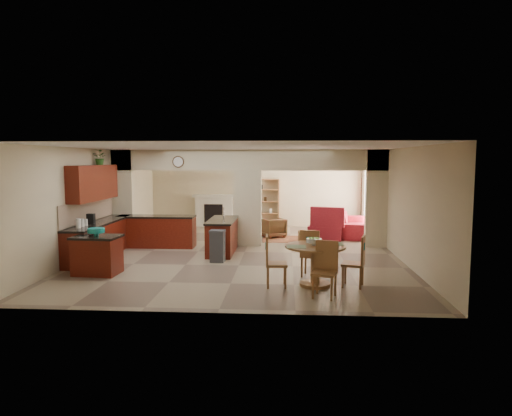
# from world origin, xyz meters

# --- Properties ---
(floor) EXTENTS (10.00, 10.00, 0.00)m
(floor) POSITION_xyz_m (0.00, 0.00, 0.00)
(floor) COLOR #86775C
(floor) RESTS_ON ground
(ceiling) EXTENTS (10.00, 10.00, 0.00)m
(ceiling) POSITION_xyz_m (0.00, 0.00, 2.80)
(ceiling) COLOR white
(ceiling) RESTS_ON wall_back
(wall_back) EXTENTS (8.00, 0.00, 8.00)m
(wall_back) POSITION_xyz_m (0.00, 5.00, 1.40)
(wall_back) COLOR #C5B590
(wall_back) RESTS_ON floor
(wall_front) EXTENTS (8.00, 0.00, 8.00)m
(wall_front) POSITION_xyz_m (0.00, -5.00, 1.40)
(wall_front) COLOR #C5B590
(wall_front) RESTS_ON floor
(wall_left) EXTENTS (0.00, 10.00, 10.00)m
(wall_left) POSITION_xyz_m (-4.00, 0.00, 1.40)
(wall_left) COLOR #C5B590
(wall_left) RESTS_ON floor
(wall_right) EXTENTS (0.00, 10.00, 10.00)m
(wall_right) POSITION_xyz_m (4.00, 0.00, 1.40)
(wall_right) COLOR #C5B590
(wall_right) RESTS_ON floor
(partition_left_pier) EXTENTS (0.60, 0.25, 2.80)m
(partition_left_pier) POSITION_xyz_m (-3.70, 1.00, 1.40)
(partition_left_pier) COLOR #C5B590
(partition_left_pier) RESTS_ON floor
(partition_center_pier) EXTENTS (0.80, 0.25, 2.20)m
(partition_center_pier) POSITION_xyz_m (0.00, 1.00, 1.10)
(partition_center_pier) COLOR #C5B590
(partition_center_pier) RESTS_ON floor
(partition_right_pier) EXTENTS (0.60, 0.25, 2.80)m
(partition_right_pier) POSITION_xyz_m (3.70, 1.00, 1.40)
(partition_right_pier) COLOR #C5B590
(partition_right_pier) RESTS_ON floor
(partition_header) EXTENTS (8.00, 0.25, 0.60)m
(partition_header) POSITION_xyz_m (0.00, 1.00, 2.50)
(partition_header) COLOR #C5B590
(partition_header) RESTS_ON partition_center_pier
(kitchen_counter) EXTENTS (2.52, 3.29, 1.48)m
(kitchen_counter) POSITION_xyz_m (-3.26, -0.25, 0.46)
(kitchen_counter) COLOR #3D0D07
(kitchen_counter) RESTS_ON floor
(upper_cabinets) EXTENTS (0.35, 2.40, 0.90)m
(upper_cabinets) POSITION_xyz_m (-3.82, -0.80, 1.92)
(upper_cabinets) COLOR #3D0D07
(upper_cabinets) RESTS_ON wall_left
(peninsula) EXTENTS (0.70, 1.85, 0.91)m
(peninsula) POSITION_xyz_m (-0.60, -0.11, 0.46)
(peninsula) COLOR #3D0D07
(peninsula) RESTS_ON floor
(wall_clock) EXTENTS (0.34, 0.03, 0.34)m
(wall_clock) POSITION_xyz_m (-2.00, 0.85, 2.45)
(wall_clock) COLOR #472E17
(wall_clock) RESTS_ON partition_header
(rug) EXTENTS (1.60, 1.30, 0.01)m
(rug) POSITION_xyz_m (1.20, 2.10, 0.01)
(rug) COLOR brown
(rug) RESTS_ON floor
(fireplace) EXTENTS (1.60, 0.35, 1.20)m
(fireplace) POSITION_xyz_m (-1.60, 4.83, 0.61)
(fireplace) COLOR beige
(fireplace) RESTS_ON floor
(shelving_unit) EXTENTS (1.00, 0.32, 1.80)m
(shelving_unit) POSITION_xyz_m (0.35, 4.82, 0.90)
(shelving_unit) COLOR brown
(shelving_unit) RESTS_ON floor
(window_a) EXTENTS (0.02, 0.90, 1.90)m
(window_a) POSITION_xyz_m (3.97, 2.30, 1.20)
(window_a) COLOR white
(window_a) RESTS_ON wall_right
(window_b) EXTENTS (0.02, 0.90, 1.90)m
(window_b) POSITION_xyz_m (3.97, 4.00, 1.20)
(window_b) COLOR white
(window_b) RESTS_ON wall_right
(glazed_door) EXTENTS (0.02, 0.70, 2.10)m
(glazed_door) POSITION_xyz_m (3.97, 3.15, 1.05)
(glazed_door) COLOR white
(glazed_door) RESTS_ON wall_right
(drape_a_left) EXTENTS (0.10, 0.28, 2.30)m
(drape_a_left) POSITION_xyz_m (3.93, 1.70, 1.20)
(drape_a_left) COLOR #441D1B
(drape_a_left) RESTS_ON wall_right
(drape_a_right) EXTENTS (0.10, 0.28, 2.30)m
(drape_a_right) POSITION_xyz_m (3.93, 2.90, 1.20)
(drape_a_right) COLOR #441D1B
(drape_a_right) RESTS_ON wall_right
(drape_b_left) EXTENTS (0.10, 0.28, 2.30)m
(drape_b_left) POSITION_xyz_m (3.93, 3.40, 1.20)
(drape_b_left) COLOR #441D1B
(drape_b_left) RESTS_ON wall_right
(drape_b_right) EXTENTS (0.10, 0.28, 2.30)m
(drape_b_right) POSITION_xyz_m (3.93, 4.60, 1.20)
(drape_b_right) COLOR #441D1B
(drape_b_right) RESTS_ON wall_right
(ceiling_fan) EXTENTS (1.00, 1.00, 0.10)m
(ceiling_fan) POSITION_xyz_m (1.50, 3.00, 2.56)
(ceiling_fan) COLOR white
(ceiling_fan) RESTS_ON ceiling
(kitchen_island) EXTENTS (1.03, 0.76, 0.85)m
(kitchen_island) POSITION_xyz_m (-3.02, -2.61, 0.43)
(kitchen_island) COLOR #3D0D07
(kitchen_island) RESTS_ON floor
(teal_bowl) EXTENTS (0.36, 0.36, 0.17)m
(teal_bowl) POSITION_xyz_m (-3.01, -2.63, 0.94)
(teal_bowl) COLOR #138480
(teal_bowl) RESTS_ON kitchen_island
(trash_can) EXTENTS (0.36, 0.31, 0.73)m
(trash_can) POSITION_xyz_m (-0.56, -1.25, 0.36)
(trash_can) COLOR #323234
(trash_can) RESTS_ON floor
(dining_table) EXTENTS (1.20, 1.20, 0.82)m
(dining_table) POSITION_xyz_m (1.70, -3.26, 0.53)
(dining_table) COLOR brown
(dining_table) RESTS_ON floor
(fruit_bowl) EXTENTS (0.30, 0.30, 0.16)m
(fruit_bowl) POSITION_xyz_m (1.67, -3.26, 0.90)
(fruit_bowl) COLOR #5FB226
(fruit_bowl) RESTS_ON dining_table
(sofa) EXTENTS (2.62, 1.34, 0.73)m
(sofa) POSITION_xyz_m (3.30, 3.14, 0.37)
(sofa) COLOR maroon
(sofa) RESTS_ON floor
(chaise) EXTENTS (1.22, 1.08, 0.42)m
(chaise) POSITION_xyz_m (2.41, 2.30, 0.21)
(chaise) COLOR maroon
(chaise) RESTS_ON floor
(armchair) EXTENTS (0.91, 0.92, 0.63)m
(armchair) POSITION_xyz_m (0.72, 2.48, 0.31)
(armchair) COLOR maroon
(armchair) RESTS_ON floor
(ottoman) EXTENTS (0.55, 0.55, 0.38)m
(ottoman) POSITION_xyz_m (1.76, 1.34, 0.19)
(ottoman) COLOR maroon
(ottoman) RESTS_ON floor
(plant) EXTENTS (0.45, 0.42, 0.40)m
(plant) POSITION_xyz_m (-3.82, -0.32, 2.57)
(plant) COLOR #184813
(plant) RESTS_ON upper_cabinets
(chair_north) EXTENTS (0.52, 0.52, 1.02)m
(chair_north) POSITION_xyz_m (1.65, -2.57, 0.55)
(chair_north) COLOR brown
(chair_north) RESTS_ON floor
(chair_east) EXTENTS (0.52, 0.52, 1.02)m
(chair_east) POSITION_xyz_m (2.52, -3.28, 0.55)
(chair_east) COLOR brown
(chair_east) RESTS_ON floor
(chair_south) EXTENTS (0.53, 0.53, 1.02)m
(chair_south) POSITION_xyz_m (1.84, -3.95, 0.55)
(chair_south) COLOR brown
(chair_south) RESTS_ON floor
(chair_west) EXTENTS (0.45, 0.44, 1.02)m
(chair_west) POSITION_xyz_m (0.85, -3.36, 0.55)
(chair_west) COLOR brown
(chair_west) RESTS_ON floor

